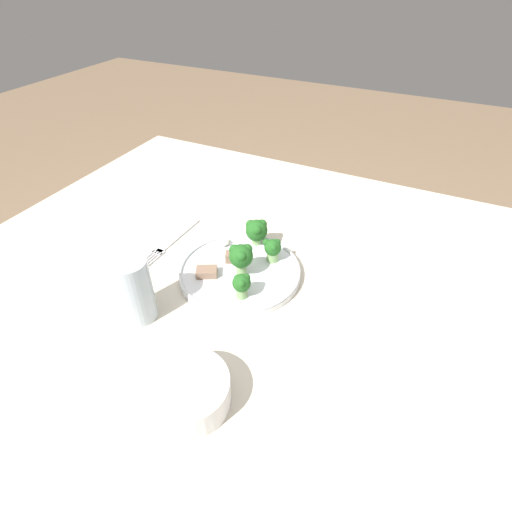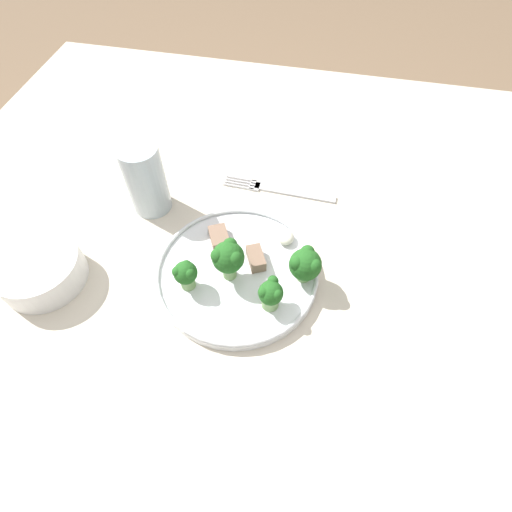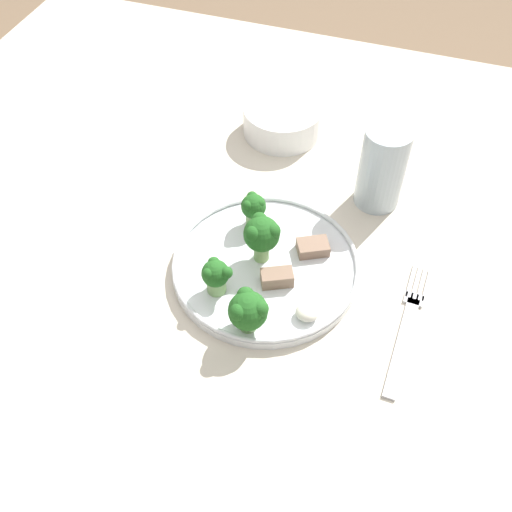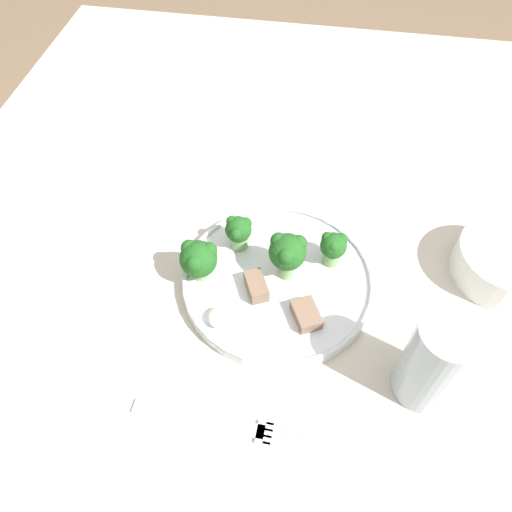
{
  "view_description": "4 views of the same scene",
  "coord_description": "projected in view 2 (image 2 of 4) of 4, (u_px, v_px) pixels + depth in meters",
  "views": [
    {
      "loc": [
        -0.26,
        0.49,
        1.24
      ],
      "look_at": [
        0.0,
        -0.05,
        0.76
      ],
      "focal_mm": 28.0,
      "sensor_mm": 36.0,
      "label": 1
    },
    {
      "loc": [
        -0.28,
        -0.13,
        1.22
      ],
      "look_at": [
        0.05,
        -0.06,
        0.74
      ],
      "focal_mm": 28.0,
      "sensor_mm": 36.0,
      "label": 2
    },
    {
      "loc": [
        0.17,
        -0.49,
        1.32
      ],
      "look_at": [
        0.02,
        -0.05,
        0.76
      ],
      "focal_mm": 42.0,
      "sensor_mm": 36.0,
      "label": 3
    },
    {
      "loc": [
        0.39,
        0.0,
        1.24
      ],
      "look_at": [
        0.02,
        -0.06,
        0.75
      ],
      "focal_mm": 35.0,
      "sensor_mm": 36.0,
      "label": 4
    }
  ],
  "objects": [
    {
      "name": "ground_plane",
      "position": [
        234.0,
        414.0,
        1.17
      ],
      "size": [
        8.0,
        8.0,
        0.0
      ],
      "primitive_type": "plane",
      "color": "#7F664C"
    },
    {
      "name": "broccoli_floret_back_left",
      "position": [
        305.0,
        264.0,
        0.55
      ],
      "size": [
        0.05,
        0.05,
        0.06
      ],
      "color": "#7FA866",
      "rests_on": "dinner_plate"
    },
    {
      "name": "broccoli_floret_near_rim_left",
      "position": [
        186.0,
        274.0,
        0.55
      ],
      "size": [
        0.03,
        0.03,
        0.05
      ],
      "color": "#7FA866",
      "rests_on": "dinner_plate"
    },
    {
      "name": "cream_bowl",
      "position": [
        40.0,
        270.0,
        0.58
      ],
      "size": [
        0.12,
        0.12,
        0.05
      ],
      "color": "white",
      "rests_on": "table"
    },
    {
      "name": "drinking_glass",
      "position": [
        146.0,
        182.0,
        0.64
      ],
      "size": [
        0.06,
        0.06,
        0.12
      ],
      "color": "#B2C1CC",
      "rests_on": "table"
    },
    {
      "name": "meat_slice_front_slice",
      "position": [
        219.0,
        237.0,
        0.61
      ],
      "size": [
        0.05,
        0.04,
        0.02
      ],
      "color": "#846651",
      "rests_on": "dinner_plate"
    },
    {
      "name": "meat_slice_middle_slice",
      "position": [
        256.0,
        258.0,
        0.59
      ],
      "size": [
        0.05,
        0.04,
        0.02
      ],
      "color": "#846651",
      "rests_on": "dinner_plate"
    },
    {
      "name": "sauce_dollop",
      "position": [
        286.0,
        237.0,
        0.61
      ],
      "size": [
        0.03,
        0.03,
        0.02
      ],
      "color": "silver",
      "rests_on": "dinner_plate"
    },
    {
      "name": "broccoli_floret_center_left",
      "position": [
        271.0,
        294.0,
        0.53
      ],
      "size": [
        0.03,
        0.03,
        0.05
      ],
      "color": "#7FA866",
      "rests_on": "dinner_plate"
    },
    {
      "name": "table",
      "position": [
        216.0,
        315.0,
        0.65
      ],
      "size": [
        1.24,
        1.1,
        0.72
      ],
      "color": "beige",
      "rests_on": "ground_plane"
    },
    {
      "name": "fork",
      "position": [
        280.0,
        190.0,
        0.7
      ],
      "size": [
        0.03,
        0.2,
        0.0
      ],
      "color": "silver",
      "rests_on": "table"
    },
    {
      "name": "dinner_plate",
      "position": [
        237.0,
        272.0,
        0.59
      ],
      "size": [
        0.24,
        0.24,
        0.02
      ],
      "color": "white",
      "rests_on": "table"
    },
    {
      "name": "broccoli_floret_front_left",
      "position": [
        228.0,
        258.0,
        0.55
      ],
      "size": [
        0.05,
        0.05,
        0.07
      ],
      "color": "#7FA866",
      "rests_on": "dinner_plate"
    }
  ]
}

